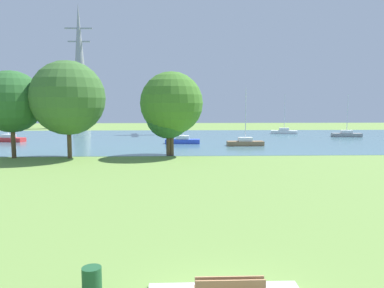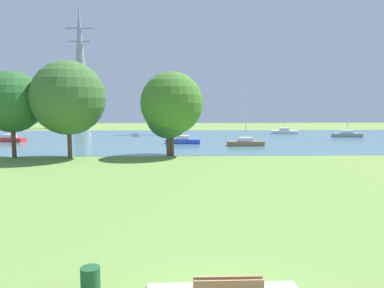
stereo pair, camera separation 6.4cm
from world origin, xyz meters
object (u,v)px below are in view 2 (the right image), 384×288
object	(u,v)px
sailboat_red	(9,139)
sailboat_gray	(347,134)
sailboat_white	(285,131)
tree_east_near	(68,98)
sailboat_blue	(183,140)
tree_west_far	(168,116)
tree_mid_shore	(172,103)
tree_west_near	(12,102)
litter_bin	(90,281)
sailboat_brown	(246,142)
electricity_pylon	(80,66)

from	to	relation	value
sailboat_red	sailboat_gray	xyz separation A→B (m)	(53.44, 6.56, 0.01)
sailboat_white	tree_east_near	xyz separation A→B (m)	(-30.86, -30.78, 5.62)
sailboat_blue	tree_west_far	bearing A→B (deg)	-97.67
sailboat_blue	tree_east_near	size ratio (longest dim) A/B	0.52
sailboat_gray	tree_mid_shore	world-z (taller)	tree_mid_shore
tree_west_near	tree_east_near	size ratio (longest dim) A/B	0.90
sailboat_white	tree_mid_shore	world-z (taller)	tree_mid_shore
sailboat_red	tree_east_near	world-z (taller)	tree_east_near
tree_west_far	litter_bin	bearing A→B (deg)	-92.73
sailboat_white	tree_mid_shore	xyz separation A→B (m)	(-20.48, -29.28, 5.10)
sailboat_brown	tree_east_near	distance (m)	23.32
litter_bin	sailboat_red	distance (m)	50.41
electricity_pylon	litter_bin	bearing A→B (deg)	-75.45
sailboat_blue	electricity_pylon	xyz separation A→B (m)	(-23.68, 37.86, 14.00)
sailboat_gray	sailboat_brown	xyz separation A→B (m)	(-19.64, -13.13, 0.01)
sailboat_brown	tree_west_far	size ratio (longest dim) A/B	1.16
sailboat_white	litter_bin	bearing A→B (deg)	-110.78
tree_east_near	sailboat_gray	bearing A→B (deg)	31.04
litter_bin	tree_west_near	size ratio (longest dim) A/B	0.09
sailboat_red	sailboat_white	bearing A→B (deg)	16.82
sailboat_white	sailboat_brown	xyz separation A→B (m)	(-10.92, -20.08, 0.01)
sailboat_red	tree_west_near	distance (m)	19.64
sailboat_gray	tree_east_near	distance (m)	46.54
sailboat_brown	tree_west_near	xyz separation A→B (m)	(-25.63, -10.50, 5.25)
litter_bin	tree_west_near	xyz separation A→B (m)	(-14.30, 28.06, 5.32)
sailboat_brown	electricity_pylon	size ratio (longest dim) A/B	0.27
sailboat_blue	tree_west_far	world-z (taller)	tree_west_far
sailboat_red	sailboat_brown	xyz separation A→B (m)	(33.80, -6.57, 0.02)
litter_bin	tree_west_far	size ratio (longest dim) A/B	0.12
sailboat_white	tree_west_near	size ratio (longest dim) A/B	0.83
tree_west_near	tree_west_far	size ratio (longest dim) A/B	1.33
tree_east_near	sailboat_brown	bearing A→B (deg)	28.20
sailboat_brown	tree_west_far	world-z (taller)	sailboat_brown
sailboat_gray	tree_mid_shore	bearing A→B (deg)	-142.61
sailboat_red	sailboat_blue	distance (m)	25.76
tree_west_near	electricity_pylon	world-z (taller)	electricity_pylon
tree_east_near	tree_mid_shore	size ratio (longest dim) A/B	1.10
tree_mid_shore	tree_west_far	bearing A→B (deg)	-173.80
sailboat_red	tree_mid_shore	bearing A→B (deg)	-33.05
tree_west_far	tree_mid_shore	xyz separation A→B (m)	(0.36, 0.04, 1.35)
sailboat_blue	sailboat_red	bearing A→B (deg)	172.16
sailboat_brown	tree_mid_shore	bearing A→B (deg)	-136.13
electricity_pylon	sailboat_red	bearing A→B (deg)	-93.07
litter_bin	sailboat_gray	size ratio (longest dim) A/B	0.11
sailboat_brown	tree_mid_shore	xyz separation A→B (m)	(-9.57, -9.20, 5.10)
sailboat_gray	sailboat_white	bearing A→B (deg)	141.44
sailboat_gray	sailboat_blue	world-z (taller)	sailboat_gray
litter_bin	sailboat_blue	xyz separation A→B (m)	(3.05, 41.61, 0.04)
litter_bin	sailboat_white	distance (m)	62.72
tree_west_near	tree_mid_shore	distance (m)	16.12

